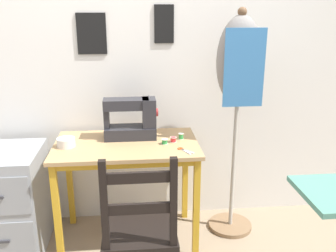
{
  "coord_description": "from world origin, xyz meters",
  "views": [
    {
      "loc": [
        0.05,
        -2.05,
        1.59
      ],
      "look_at": [
        0.28,
        0.26,
        0.85
      ],
      "focal_mm": 40.0,
      "sensor_mm": 36.0,
      "label": 1
    }
  ],
  "objects_px": {
    "filing_cabinet": "(11,200)",
    "dress_form": "(239,75)",
    "thread_spool_near_machine": "(165,142)",
    "scissors": "(183,150)",
    "thread_spool_far_edge": "(181,136)",
    "fabric_bowl": "(66,142)",
    "thread_spool_mid_table": "(173,140)",
    "sewing_machine": "(133,120)",
    "wooden_chair": "(140,233)"
  },
  "relations": [
    {
      "from": "fabric_bowl",
      "to": "wooden_chair",
      "type": "distance_m",
      "value": 0.79
    },
    {
      "from": "fabric_bowl",
      "to": "dress_form",
      "type": "xyz_separation_m",
      "value": [
        1.14,
        0.1,
        0.4
      ]
    },
    {
      "from": "scissors",
      "to": "wooden_chair",
      "type": "bearing_deg",
      "value": -125.21
    },
    {
      "from": "scissors",
      "to": "dress_form",
      "type": "bearing_deg",
      "value": 30.17
    },
    {
      "from": "fabric_bowl",
      "to": "sewing_machine",
      "type": "bearing_deg",
      "value": 17.1
    },
    {
      "from": "sewing_machine",
      "to": "filing_cabinet",
      "type": "distance_m",
      "value": 0.99
    },
    {
      "from": "thread_spool_mid_table",
      "to": "wooden_chair",
      "type": "height_order",
      "value": "wooden_chair"
    },
    {
      "from": "filing_cabinet",
      "to": "thread_spool_far_edge",
      "type": "bearing_deg",
      "value": 1.49
    },
    {
      "from": "fabric_bowl",
      "to": "scissors",
      "type": "relative_size",
      "value": 0.95
    },
    {
      "from": "thread_spool_mid_table",
      "to": "wooden_chair",
      "type": "distance_m",
      "value": 0.7
    },
    {
      "from": "thread_spool_far_edge",
      "to": "wooden_chair",
      "type": "distance_m",
      "value": 0.77
    },
    {
      "from": "sewing_machine",
      "to": "filing_cabinet",
      "type": "relative_size",
      "value": 0.53
    },
    {
      "from": "thread_spool_mid_table",
      "to": "dress_form",
      "type": "height_order",
      "value": "dress_form"
    },
    {
      "from": "thread_spool_far_edge",
      "to": "filing_cabinet",
      "type": "bearing_deg",
      "value": -178.51
    },
    {
      "from": "thread_spool_near_machine",
      "to": "filing_cabinet",
      "type": "height_order",
      "value": "thread_spool_near_machine"
    },
    {
      "from": "scissors",
      "to": "wooden_chair",
      "type": "relative_size",
      "value": 0.14
    },
    {
      "from": "wooden_chair",
      "to": "dress_form",
      "type": "xyz_separation_m",
      "value": [
        0.69,
        0.65,
        0.74
      ]
    },
    {
      "from": "scissors",
      "to": "thread_spool_far_edge",
      "type": "distance_m",
      "value": 0.21
    },
    {
      "from": "dress_form",
      "to": "sewing_machine",
      "type": "bearing_deg",
      "value": 176.89
    },
    {
      "from": "thread_spool_mid_table",
      "to": "thread_spool_far_edge",
      "type": "bearing_deg",
      "value": 41.12
    },
    {
      "from": "thread_spool_mid_table",
      "to": "dress_form",
      "type": "xyz_separation_m",
      "value": [
        0.45,
        0.08,
        0.41
      ]
    },
    {
      "from": "filing_cabinet",
      "to": "sewing_machine",
      "type": "bearing_deg",
      "value": 6.46
    },
    {
      "from": "thread_spool_far_edge",
      "to": "wooden_chair",
      "type": "height_order",
      "value": "wooden_chair"
    },
    {
      "from": "thread_spool_near_machine",
      "to": "thread_spool_far_edge",
      "type": "distance_m",
      "value": 0.15
    },
    {
      "from": "scissors",
      "to": "thread_spool_far_edge",
      "type": "relative_size",
      "value": 2.95
    },
    {
      "from": "fabric_bowl",
      "to": "wooden_chair",
      "type": "xyz_separation_m",
      "value": [
        0.45,
        -0.55,
        -0.34
      ]
    },
    {
      "from": "sewing_machine",
      "to": "thread_spool_far_edge",
      "type": "distance_m",
      "value": 0.35
    },
    {
      "from": "wooden_chair",
      "to": "sewing_machine",
      "type": "bearing_deg",
      "value": 91.48
    },
    {
      "from": "filing_cabinet",
      "to": "wooden_chair",
      "type": "bearing_deg",
      "value": -34.48
    },
    {
      "from": "fabric_bowl",
      "to": "dress_form",
      "type": "relative_size",
      "value": 0.07
    },
    {
      "from": "thread_spool_far_edge",
      "to": "wooden_chair",
      "type": "relative_size",
      "value": 0.05
    },
    {
      "from": "fabric_bowl",
      "to": "dress_form",
      "type": "bearing_deg",
      "value": 4.75
    },
    {
      "from": "dress_form",
      "to": "filing_cabinet",
      "type": "bearing_deg",
      "value": -177.91
    },
    {
      "from": "thread_spool_mid_table",
      "to": "filing_cabinet",
      "type": "distance_m",
      "value": 1.17
    },
    {
      "from": "dress_form",
      "to": "wooden_chair",
      "type": "bearing_deg",
      "value": -136.96
    },
    {
      "from": "scissors",
      "to": "sewing_machine",
      "type": "bearing_deg",
      "value": 138.77
    },
    {
      "from": "sewing_machine",
      "to": "dress_form",
      "type": "xyz_separation_m",
      "value": [
        0.71,
        -0.04,
        0.3
      ]
    },
    {
      "from": "thread_spool_near_machine",
      "to": "thread_spool_mid_table",
      "type": "distance_m",
      "value": 0.07
    },
    {
      "from": "scissors",
      "to": "wooden_chair",
      "type": "xyz_separation_m",
      "value": [
        -0.29,
        -0.41,
        -0.31
      ]
    },
    {
      "from": "thread_spool_far_edge",
      "to": "dress_form",
      "type": "height_order",
      "value": "dress_form"
    },
    {
      "from": "scissors",
      "to": "dress_form",
      "type": "relative_size",
      "value": 0.08
    },
    {
      "from": "thread_spool_far_edge",
      "to": "thread_spool_near_machine",
      "type": "bearing_deg",
      "value": -145.04
    },
    {
      "from": "filing_cabinet",
      "to": "dress_form",
      "type": "relative_size",
      "value": 0.44
    },
    {
      "from": "sewing_machine",
      "to": "thread_spool_mid_table",
      "type": "height_order",
      "value": "sewing_machine"
    },
    {
      "from": "scissors",
      "to": "thread_spool_mid_table",
      "type": "relative_size",
      "value": 2.77
    },
    {
      "from": "fabric_bowl",
      "to": "scissors",
      "type": "bearing_deg",
      "value": -10.46
    },
    {
      "from": "scissors",
      "to": "filing_cabinet",
      "type": "bearing_deg",
      "value": 171.3
    },
    {
      "from": "fabric_bowl",
      "to": "thread_spool_far_edge",
      "type": "relative_size",
      "value": 2.8
    },
    {
      "from": "fabric_bowl",
      "to": "wooden_chair",
      "type": "height_order",
      "value": "wooden_chair"
    },
    {
      "from": "fabric_bowl",
      "to": "scissors",
      "type": "height_order",
      "value": "fabric_bowl"
    }
  ]
}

